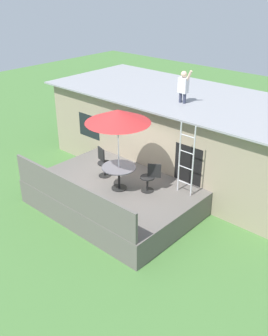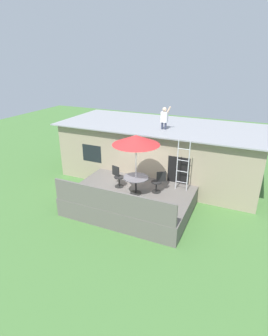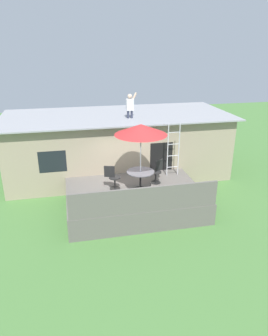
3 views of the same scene
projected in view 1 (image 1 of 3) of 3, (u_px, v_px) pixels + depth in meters
name	position (u px, v px, depth m)	size (l,w,h in m)	color
ground_plane	(117.00, 206.00, 12.50)	(40.00, 40.00, 0.00)	#477538
house	(184.00, 133.00, 14.23)	(10.50, 4.50, 2.91)	gray
deck	(117.00, 195.00, 12.32)	(5.07, 3.77, 0.80)	#605B56
deck_railing	(70.00, 194.00, 10.72)	(4.97, 0.08, 0.90)	#605B56
patio_table	(119.00, 172.00, 11.65)	(1.04, 1.04, 0.74)	black
patio_umbrella	(118.00, 116.00, 10.86)	(1.90, 1.90, 2.54)	silver
step_ladder	(186.00, 160.00, 11.18)	(0.52, 0.04, 2.20)	silver
person_figure	(184.00, 85.00, 12.47)	(0.47, 0.20, 1.11)	#33384C
patio_chair_left	(103.00, 162.00, 12.51)	(0.61, 0.44, 0.92)	black
patio_chair_right	(150.00, 178.00, 11.58)	(0.57, 0.45, 0.92)	black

